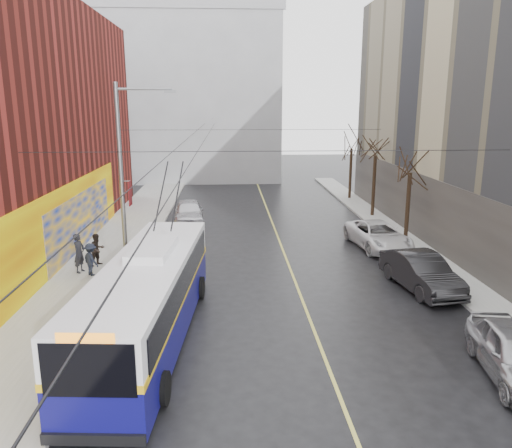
{
  "coord_description": "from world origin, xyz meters",
  "views": [
    {
      "loc": [
        -1.59,
        -12.24,
        8.06
      ],
      "look_at": [
        -0.38,
        8.87,
        2.98
      ],
      "focal_mm": 35.0,
      "sensor_mm": 36.0,
      "label": 1
    }
  ],
  "objects": [
    {
      "name": "ground",
      "position": [
        0.0,
        0.0,
        0.0
      ],
      "size": [
        140.0,
        140.0,
        0.0
      ],
      "primitive_type": "plane",
      "color": "black",
      "rests_on": "ground"
    },
    {
      "name": "sidewalk_left",
      "position": [
        -8.0,
        12.0,
        0.07
      ],
      "size": [
        4.0,
        60.0,
        0.15
      ],
      "primitive_type": "cube",
      "color": "gray",
      "rests_on": "ground"
    },
    {
      "name": "sidewalk_right",
      "position": [
        9.0,
        12.0,
        0.07
      ],
      "size": [
        2.0,
        60.0,
        0.15
      ],
      "primitive_type": "cube",
      "color": "gray",
      "rests_on": "ground"
    },
    {
      "name": "lane_line",
      "position": [
        1.5,
        14.0,
        0.0
      ],
      "size": [
        0.12,
        50.0,
        0.01
      ],
      "primitive_type": "cube",
      "color": "#BFB74C",
      "rests_on": "ground"
    },
    {
      "name": "building_far",
      "position": [
        -6.0,
        44.99,
        9.02
      ],
      "size": [
        20.5,
        12.1,
        18.0
      ],
      "color": "gray",
      "rests_on": "ground"
    },
    {
      "name": "streetlight_pole",
      "position": [
        -6.14,
        10.0,
        4.85
      ],
      "size": [
        2.65,
        0.6,
        9.0
      ],
      "color": "slate",
      "rests_on": "ground"
    },
    {
      "name": "catenary_wires",
      "position": [
        -2.54,
        14.77,
        6.25
      ],
      "size": [
        18.0,
        60.0,
        0.22
      ],
      "color": "black"
    },
    {
      "name": "tree_near",
      "position": [
        9.0,
        16.0,
        4.98
      ],
      "size": [
        3.2,
        3.2,
        6.4
      ],
      "color": "black",
      "rests_on": "ground"
    },
    {
      "name": "tree_mid",
      "position": [
        9.0,
        23.0,
        5.25
      ],
      "size": [
        3.2,
        3.2,
        6.68
      ],
      "color": "black",
      "rests_on": "ground"
    },
    {
      "name": "tree_far",
      "position": [
        9.0,
        30.0,
        5.14
      ],
      "size": [
        3.2,
        3.2,
        6.57
      ],
      "color": "black",
      "rests_on": "ground"
    },
    {
      "name": "puddle",
      "position": [
        -5.05,
        0.99,
        0.0
      ],
      "size": [
        2.79,
        3.33,
        0.01
      ],
      "primitive_type": "cube",
      "color": "black",
      "rests_on": "ground"
    },
    {
      "name": "pigeons_flying",
      "position": [
        -3.32,
        9.92,
        6.94
      ],
      "size": [
        2.43,
        3.1,
        1.24
      ],
      "color": "slate"
    },
    {
      "name": "trolleybus",
      "position": [
        -4.37,
        4.05,
        1.56
      ],
      "size": [
        3.49,
        11.99,
        5.62
      ],
      "rotation": [
        0.0,
        0.0,
        -0.08
      ],
      "color": "#0C0B53",
      "rests_on": "ground"
    },
    {
      "name": "parked_car_b",
      "position": [
        6.94,
        8.33,
        0.82
      ],
      "size": [
        2.44,
        5.15,
        1.63
      ],
      "primitive_type": "imported",
      "rotation": [
        0.0,
        0.0,
        0.15
      ],
      "color": "black",
      "rests_on": "ground"
    },
    {
      "name": "parked_car_c",
      "position": [
        7.0,
        14.98,
        0.75
      ],
      "size": [
        3.15,
        5.64,
        1.49
      ],
      "primitive_type": "imported",
      "rotation": [
        0.0,
        0.0,
        0.13
      ],
      "color": "silver",
      "rests_on": "ground"
    },
    {
      "name": "following_car",
      "position": [
        -4.29,
        21.55,
        0.84
      ],
      "size": [
        2.36,
        5.05,
        1.67
      ],
      "primitive_type": "imported",
      "rotation": [
        0.0,
        0.0,
        0.08
      ],
      "color": "#BDBCC1",
      "rests_on": "ground"
    },
    {
      "name": "pedestrian_a",
      "position": [
        -8.76,
        11.17,
        1.11
      ],
      "size": [
        0.64,
        0.8,
        1.91
      ],
      "primitive_type": "imported",
      "rotation": [
        0.0,
        0.0,
        1.28
      ],
      "color": "black",
      "rests_on": "sidewalk_left"
    },
    {
      "name": "pedestrian_b",
      "position": [
        -8.17,
        12.22,
        0.96
      ],
      "size": [
        0.98,
        1.0,
        1.63
      ],
      "primitive_type": "imported",
      "rotation": [
        0.0,
        0.0,
        0.89
      ],
      "color": "black",
      "rests_on": "sidewalk_left"
    },
    {
      "name": "pedestrian_c",
      "position": [
        -8.1,
        10.69,
        0.93
      ],
      "size": [
        1.13,
        1.12,
        1.56
      ],
      "primitive_type": "imported",
      "rotation": [
        0.0,
        0.0,
        2.37
      ],
      "color": "black",
      "rests_on": "sidewalk_left"
    }
  ]
}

